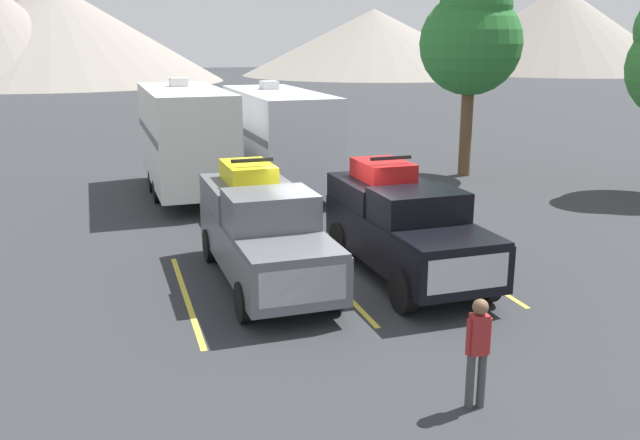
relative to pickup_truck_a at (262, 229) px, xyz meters
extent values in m
plane|color=#2D3033|center=(1.50, -0.40, -1.22)|extent=(240.00, 240.00, 0.00)
cube|color=#595B60|center=(0.00, -0.25, -0.31)|extent=(2.10, 5.90, 0.99)
cube|color=#595B60|center=(0.04, -2.36, 0.22)|extent=(1.94, 1.68, 0.08)
cube|color=#595B60|center=(0.01, -0.78, 0.60)|extent=(1.90, 1.56, 0.83)
cube|color=slate|center=(0.03, -1.39, 0.64)|extent=(1.75, 0.27, 0.61)
cube|color=#595B60|center=(-0.02, 1.33, 0.50)|extent=(2.00, 2.73, 0.64)
cube|color=silver|center=(0.06, -3.15, -0.26)|extent=(1.69, 0.09, 0.69)
cylinder|color=black|center=(0.96, -2.23, -0.81)|extent=(0.30, 0.82, 0.81)
cylinder|color=black|center=(-0.87, -2.26, -0.81)|extent=(0.30, 0.82, 0.81)
cylinder|color=black|center=(0.88, 1.76, -0.81)|extent=(0.30, 0.82, 0.81)
cylinder|color=black|center=(-0.95, 1.72, -0.81)|extent=(0.30, 0.82, 0.81)
cube|color=yellow|center=(-0.02, 1.33, 1.05)|extent=(1.13, 1.75, 0.45)
cylinder|color=black|center=(0.43, 0.75, 1.05)|extent=(0.19, 0.44, 0.44)
cylinder|color=black|center=(-0.46, 0.73, 1.05)|extent=(0.19, 0.44, 0.44)
cylinder|color=black|center=(0.41, 1.93, 1.05)|extent=(0.19, 0.44, 0.44)
cylinder|color=black|center=(-0.48, 1.92, 1.05)|extent=(0.19, 0.44, 0.44)
cube|color=black|center=(-0.02, 0.85, 1.43)|extent=(1.00, 0.10, 0.08)
cube|color=black|center=(3.19, -0.89, -0.26)|extent=(2.16, 5.49, 0.99)
cube|color=black|center=(3.22, -2.85, 0.28)|extent=(2.00, 1.56, 0.08)
cube|color=black|center=(3.20, -1.38, 0.60)|extent=(1.96, 1.45, 0.73)
cube|color=slate|center=(3.21, -1.95, 0.64)|extent=(1.81, 0.24, 0.54)
cube|color=black|center=(3.16, 0.58, 0.54)|extent=(2.06, 2.54, 0.59)
cube|color=silver|center=(3.24, -3.58, -0.21)|extent=(1.75, 0.09, 0.69)
cylinder|color=black|center=(4.17, -2.72, -0.75)|extent=(0.30, 0.94, 0.93)
cylinder|color=black|center=(2.28, -2.76, -0.75)|extent=(0.30, 0.94, 0.93)
cylinder|color=black|center=(4.10, 0.98, -0.75)|extent=(0.30, 0.94, 0.93)
cylinder|color=black|center=(2.21, 0.95, -0.75)|extent=(0.30, 0.94, 0.93)
cube|color=red|center=(3.16, 0.58, 1.06)|extent=(1.16, 1.63, 0.45)
cylinder|color=black|center=(3.63, 0.04, 1.06)|extent=(0.19, 0.44, 0.44)
cylinder|color=black|center=(2.71, 0.02, 1.06)|extent=(0.19, 0.44, 0.44)
cylinder|color=black|center=(3.61, 1.14, 1.06)|extent=(0.19, 0.44, 0.44)
cylinder|color=black|center=(2.69, 1.13, 1.06)|extent=(0.19, 0.44, 0.44)
cube|color=black|center=(3.17, 0.13, 1.44)|extent=(1.03, 0.10, 0.08)
cube|color=gold|center=(-1.83, -0.60, -1.21)|extent=(0.12, 5.50, 0.01)
cube|color=gold|center=(1.50, -0.60, -1.21)|extent=(0.12, 5.50, 0.01)
cube|color=gold|center=(4.83, -0.60, -1.21)|extent=(0.12, 5.50, 0.01)
cube|color=silver|center=(-0.59, 9.46, 0.91)|extent=(2.68, 7.41, 3.20)
cube|color=#595960|center=(-1.87, 9.43, 1.07)|extent=(0.16, 7.06, 0.24)
cube|color=silver|center=(-0.62, 10.56, 2.66)|extent=(0.61, 0.71, 0.30)
cube|color=#333333|center=(-0.51, 5.18, -0.90)|extent=(0.14, 1.20, 0.12)
cylinder|color=black|center=(0.59, 8.60, -0.84)|extent=(0.24, 0.76, 0.76)
cylinder|color=black|center=(-1.74, 8.55, -0.84)|extent=(0.24, 0.76, 0.76)
cylinder|color=black|center=(0.55, 10.37, -0.84)|extent=(0.24, 0.76, 0.76)
cylinder|color=black|center=(-1.78, 10.32, -0.84)|extent=(0.24, 0.76, 0.76)
cube|color=silver|center=(2.70, 9.41, 0.83)|extent=(2.69, 7.50, 3.03)
cube|color=#595960|center=(1.43, 9.38, 0.98)|extent=(0.16, 7.15, 0.24)
cube|color=silver|center=(2.68, 10.52, 2.50)|extent=(0.61, 0.71, 0.30)
cube|color=#333333|center=(2.79, 5.09, -0.90)|extent=(0.14, 1.20, 0.12)
cylinder|color=black|center=(3.89, 8.54, -0.84)|extent=(0.24, 0.76, 0.76)
cylinder|color=black|center=(1.55, 8.49, -0.84)|extent=(0.24, 0.76, 0.76)
cylinder|color=black|center=(3.85, 10.32, -0.84)|extent=(0.24, 0.76, 0.76)
cylinder|color=black|center=(1.52, 10.28, -0.84)|extent=(0.24, 0.76, 0.76)
cylinder|color=#3F3F42|center=(1.88, -6.49, -0.78)|extent=(0.13, 0.13, 0.88)
cylinder|color=#3F3F42|center=(1.70, -6.46, -0.78)|extent=(0.13, 0.13, 0.88)
cube|color=maroon|center=(1.79, -6.48, -0.03)|extent=(0.28, 0.24, 0.62)
sphere|color=brown|center=(1.79, -6.48, 0.40)|extent=(0.24, 0.24, 0.24)
cylinder|color=maroon|center=(1.93, -6.50, -0.06)|extent=(0.10, 0.10, 0.56)
cylinder|color=maroon|center=(1.65, -6.46, -0.06)|extent=(0.10, 0.10, 0.56)
cylinder|color=brown|center=(10.55, 9.78, 0.88)|extent=(0.48, 0.48, 4.20)
sphere|color=#286B2D|center=(10.55, 9.78, 3.97)|extent=(3.97, 3.97, 3.97)
sphere|color=#286B2D|center=(10.55, 9.55, 5.36)|extent=(2.78, 2.78, 2.78)
cone|color=gray|center=(-8.39, 81.05, 4.89)|extent=(41.66, 41.66, 12.21)
cone|color=gray|center=(36.41, 85.14, 3.63)|extent=(39.94, 39.94, 9.70)
cone|color=gray|center=(68.67, 84.87, 5.68)|extent=(40.33, 40.33, 13.79)
camera|label=1|loc=(-3.18, -14.62, 4.16)|focal=38.42mm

